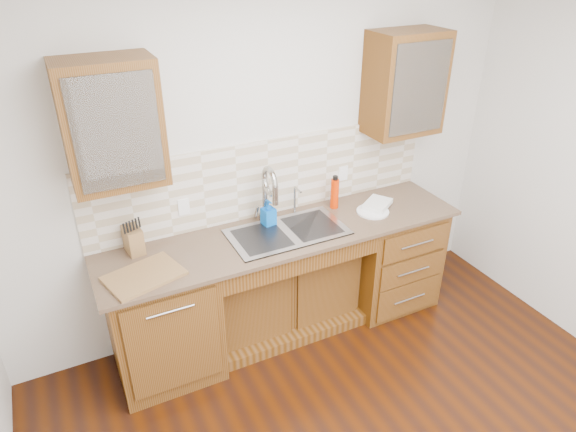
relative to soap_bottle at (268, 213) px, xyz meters
name	(u,v)px	position (x,y,z in m)	size (l,w,h in m)	color
wall_back	(264,157)	(0.07, 0.23, 0.34)	(4.00, 0.10, 2.70)	silver
base_cabinet_left	(163,320)	(-0.88, -0.13, -0.57)	(0.70, 0.62, 0.88)	#593014
base_cabinet_center	(281,287)	(0.07, -0.04, -0.66)	(1.20, 0.44, 0.70)	#593014
base_cabinet_right	(387,254)	(1.02, -0.13, -0.57)	(0.70, 0.62, 0.88)	#593014
countertop	(286,233)	(0.07, -0.15, -0.11)	(2.70, 0.65, 0.03)	#84705B
backsplash	(268,178)	(0.07, 0.17, 0.20)	(2.70, 0.02, 0.59)	beige
sink	(287,243)	(0.07, -0.16, -0.18)	(0.84, 0.46, 0.19)	#9E9EA5
faucet	(265,197)	(0.00, 0.07, 0.10)	(0.04, 0.04, 0.40)	#999993
filter_tap	(295,199)	(0.25, 0.08, 0.02)	(0.02, 0.02, 0.24)	#999993
upper_cabinet_left	(112,124)	(-0.98, 0.01, 0.82)	(0.55, 0.34, 0.75)	#593014
upper_cabinet_right	(405,83)	(1.12, 0.01, 0.82)	(0.55, 0.34, 0.75)	#593014
outlet_left	(184,207)	(-0.58, 0.15, 0.11)	(0.08, 0.01, 0.12)	white
outlet_right	(343,173)	(0.72, 0.15, 0.11)	(0.08, 0.01, 0.12)	white
soap_bottle	(268,213)	(0.00, 0.00, 0.00)	(0.09, 0.09, 0.20)	blue
water_bottle	(335,194)	(0.57, 0.02, 0.02)	(0.06, 0.06, 0.24)	red
plate	(373,211)	(0.80, -0.18, -0.09)	(0.25, 0.25, 0.01)	white
dish_towel	(377,204)	(0.87, -0.13, -0.07)	(0.23, 0.17, 0.04)	white
knife_block	(133,240)	(-0.96, 0.07, -0.01)	(0.10, 0.16, 0.18)	#A66837
cutting_board	(144,276)	(-0.97, -0.26, -0.09)	(0.45, 0.32, 0.02)	olive
cup_left_a	(97,135)	(-1.07, 0.01, 0.76)	(0.12, 0.12, 0.09)	white
cup_left_b	(138,129)	(-0.83, 0.01, 0.76)	(0.11, 0.11, 0.10)	white
cup_right_a	(391,92)	(1.01, 0.01, 0.76)	(0.13, 0.13, 0.10)	white
cup_right_b	(410,90)	(1.18, 0.01, 0.76)	(0.09, 0.09, 0.09)	white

